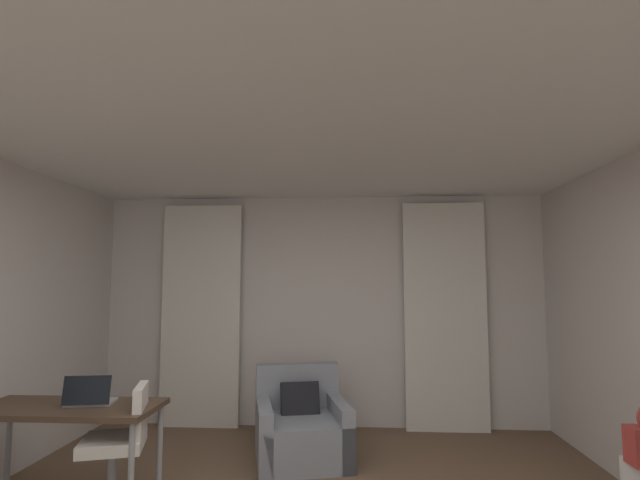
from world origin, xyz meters
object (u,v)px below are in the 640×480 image
Objects in this scene: desk at (67,415)px; armchair at (301,429)px; desk_chair at (119,459)px; laptop at (90,398)px.

armchair is at bearing 35.11° from desk.
desk_chair is at bearing -133.97° from armchair.
armchair is 0.79× the size of desk.
desk_chair is (0.43, -0.08, -0.26)m from desk.
laptop reaches higher than armchair.
laptop is at bearing 159.49° from desk_chair.
desk is at bearing 169.72° from desk_chair.
desk_chair reaches higher than desk.
armchair is 2.84× the size of laptop.
desk_chair is 0.48m from laptop.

